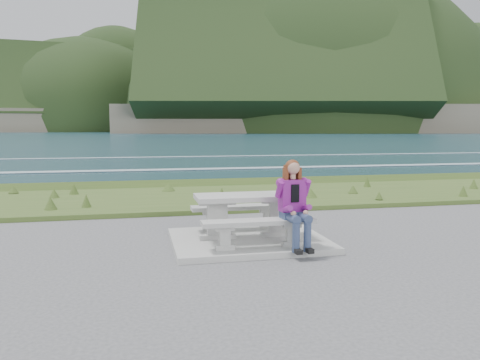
{
  "coord_description": "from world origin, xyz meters",
  "views": [
    {
      "loc": [
        -1.83,
        -7.66,
        1.99
      ],
      "look_at": [
        0.12,
        1.2,
        0.96
      ],
      "focal_mm": 35.0,
      "sensor_mm": 36.0,
      "label": 1
    }
  ],
  "objects_px": {
    "picnic_table": "(248,204)",
    "bench_seaward": "(240,211)",
    "bench_landward": "(259,226)",
    "seated_woman": "(296,216)"
  },
  "relations": [
    {
      "from": "bench_landward",
      "to": "bench_seaward",
      "type": "relative_size",
      "value": 1.0
    },
    {
      "from": "picnic_table",
      "to": "bench_landward",
      "type": "bearing_deg",
      "value": -90.0
    },
    {
      "from": "picnic_table",
      "to": "bench_seaward",
      "type": "distance_m",
      "value": 0.74
    },
    {
      "from": "picnic_table",
      "to": "seated_woman",
      "type": "xyz_separation_m",
      "value": [
        0.56,
        -0.83,
        -0.07
      ]
    },
    {
      "from": "bench_landward",
      "to": "bench_seaward",
      "type": "bearing_deg",
      "value": 90.0
    },
    {
      "from": "bench_seaward",
      "to": "seated_woman",
      "type": "bearing_deg",
      "value": -69.94
    },
    {
      "from": "picnic_table",
      "to": "bench_landward",
      "type": "height_order",
      "value": "picnic_table"
    },
    {
      "from": "picnic_table",
      "to": "bench_landward",
      "type": "xyz_separation_m",
      "value": [
        0.0,
        -0.7,
        -0.23
      ]
    },
    {
      "from": "bench_landward",
      "to": "bench_seaward",
      "type": "height_order",
      "value": "same"
    },
    {
      "from": "bench_landward",
      "to": "seated_woman",
      "type": "distance_m",
      "value": 0.6
    }
  ]
}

